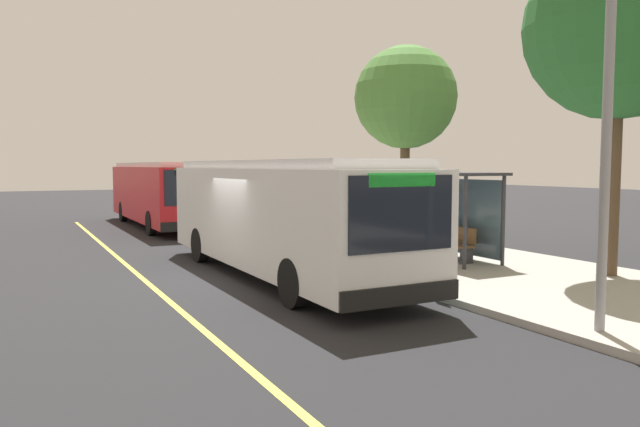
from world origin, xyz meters
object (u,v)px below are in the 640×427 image
at_px(route_sign_post, 431,204).
at_px(waiting_bench, 452,243).
at_px(transit_bus_main, 281,213).
at_px(transit_bus_second, 161,192).

bearing_deg(route_sign_post, waiting_bench, 133.45).
relative_size(waiting_bench, route_sign_post, 0.57).
distance_m(transit_bus_main, waiting_bench, 5.15).
distance_m(waiting_bench, route_sign_post, 3.99).
height_order(transit_bus_second, waiting_bench, transit_bus_second).
bearing_deg(waiting_bench, transit_bus_second, -161.68).
bearing_deg(transit_bus_main, route_sign_post, 35.75).
bearing_deg(transit_bus_main, waiting_bench, 83.34).
distance_m(transit_bus_main, transit_bus_second, 14.22).
distance_m(transit_bus_second, waiting_bench, 15.63).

